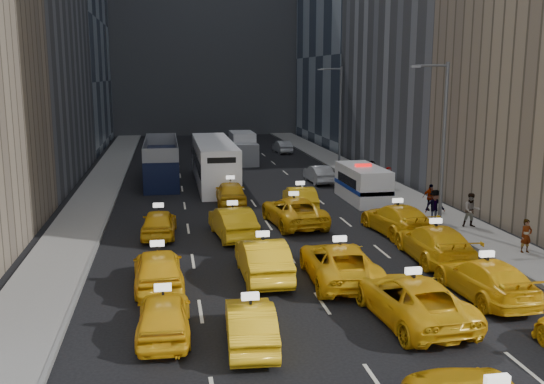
# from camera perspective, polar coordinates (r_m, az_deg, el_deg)

# --- Properties ---
(ground) EXTENTS (160.00, 160.00, 0.00)m
(ground) POSITION_cam_1_polar(r_m,az_deg,el_deg) (21.14, 6.14, -12.31)
(ground) COLOR black
(ground) RESTS_ON ground
(sidewalk_west) EXTENTS (3.00, 90.00, 0.15)m
(sidewalk_west) POSITION_cam_1_polar(r_m,az_deg,el_deg) (44.69, -16.14, -0.09)
(sidewalk_west) COLOR gray
(sidewalk_west) RESTS_ON ground
(sidewalk_east) EXTENTS (3.00, 90.00, 0.15)m
(sidewalk_east) POSITION_cam_1_polar(r_m,az_deg,el_deg) (47.20, 10.09, 0.75)
(sidewalk_east) COLOR gray
(sidewalk_east) RESTS_ON ground
(curb_west) EXTENTS (0.15, 90.00, 0.18)m
(curb_west) POSITION_cam_1_polar(r_m,az_deg,el_deg) (44.55, -14.29, -0.01)
(curb_west) COLOR slate
(curb_west) RESTS_ON ground
(curb_east) EXTENTS (0.15, 90.00, 0.18)m
(curb_east) POSITION_cam_1_polar(r_m,az_deg,el_deg) (46.72, 8.41, 0.72)
(curb_east) COLOR slate
(curb_east) RESTS_ON ground
(streetlight_near) EXTENTS (2.15, 0.22, 9.00)m
(streetlight_near) POSITION_cam_1_polar(r_m,az_deg,el_deg) (34.13, 15.69, 4.85)
(streetlight_near) COLOR #595B60
(streetlight_near) RESTS_ON ground
(streetlight_far) EXTENTS (2.15, 0.22, 9.00)m
(streetlight_far) POSITION_cam_1_polar(r_m,az_deg,el_deg) (52.82, 6.32, 7.23)
(streetlight_far) COLOR #595B60
(streetlight_far) RESTS_ON ground
(taxi_4) EXTENTS (1.81, 4.29, 1.45)m
(taxi_4) POSITION_cam_1_polar(r_m,az_deg,el_deg) (20.19, -10.15, -11.35)
(taxi_4) COLOR yellow
(taxi_4) RESTS_ON ground
(taxi_5) EXTENTS (1.72, 4.28, 1.38)m
(taxi_5) POSITION_cam_1_polar(r_m,az_deg,el_deg) (19.35, -2.05, -12.30)
(taxi_5) COLOR yellow
(taxi_5) RESTS_ON ground
(taxi_6) EXTENTS (3.00, 5.81, 1.56)m
(taxi_6) POSITION_cam_1_polar(r_m,az_deg,el_deg) (21.63, 13.04, -9.76)
(taxi_6) COLOR yellow
(taxi_6) RESTS_ON ground
(taxi_7) EXTENTS (2.29, 5.25, 1.50)m
(taxi_7) POSITION_cam_1_polar(r_m,az_deg,el_deg) (24.51, 19.42, -7.69)
(taxi_7) COLOR yellow
(taxi_7) RESTS_ON ground
(taxi_8) EXTENTS (2.11, 4.82, 1.61)m
(taxi_8) POSITION_cam_1_polar(r_m,az_deg,el_deg) (24.53, -10.66, -7.08)
(taxi_8) COLOR yellow
(taxi_8) RESTS_ON ground
(taxi_9) EXTENTS (1.81, 5.10, 1.68)m
(taxi_9) POSITION_cam_1_polar(r_m,az_deg,el_deg) (25.25, -0.88, -6.28)
(taxi_9) COLOR yellow
(taxi_9) RESTS_ON ground
(taxi_10) EXTENTS (2.88, 5.78, 1.57)m
(taxi_10) POSITION_cam_1_polar(r_m,az_deg,el_deg) (25.07, 6.35, -6.61)
(taxi_10) COLOR yellow
(taxi_10) RESTS_ON ground
(taxi_11) EXTENTS (2.55, 5.73, 1.63)m
(taxi_11) POSITION_cam_1_polar(r_m,az_deg,el_deg) (28.57, 15.06, -4.66)
(taxi_11) COLOR yellow
(taxi_11) RESTS_ON ground
(taxi_12) EXTENTS (1.96, 4.36, 1.46)m
(taxi_12) POSITION_cam_1_polar(r_m,az_deg,el_deg) (32.17, -10.59, -2.88)
(taxi_12) COLOR yellow
(taxi_12) RESTS_ON ground
(taxi_13) EXTENTS (2.26, 5.07, 1.62)m
(taxi_13) POSITION_cam_1_polar(r_m,az_deg,el_deg) (31.51, -3.72, -2.85)
(taxi_13) COLOR yellow
(taxi_13) RESTS_ON ground
(taxi_14) EXTENTS (3.19, 5.94, 1.58)m
(taxi_14) POSITION_cam_1_polar(r_m,az_deg,el_deg) (34.04, 2.05, -1.81)
(taxi_14) COLOR yellow
(taxi_14) RESTS_ON ground
(taxi_15) EXTENTS (2.78, 5.69, 1.59)m
(taxi_15) POSITION_cam_1_polar(r_m,az_deg,el_deg) (32.80, 11.68, -2.52)
(taxi_15) COLOR yellow
(taxi_15) RESTS_ON ground
(taxi_16) EXTENTS (1.94, 4.66, 1.58)m
(taxi_16) POSITION_cam_1_polar(r_m,az_deg,el_deg) (39.43, -3.93, -0.06)
(taxi_16) COLOR yellow
(taxi_16) RESTS_ON ground
(taxi_17) EXTENTS (1.87, 4.74, 1.53)m
(taxi_17) POSITION_cam_1_polar(r_m,az_deg,el_deg) (37.58, 2.66, -0.63)
(taxi_17) COLOR yellow
(taxi_17) RESTS_ON ground
(nypd_van) EXTENTS (2.94, 6.06, 2.50)m
(nypd_van) POSITION_cam_1_polar(r_m,az_deg,el_deg) (40.89, 8.53, 0.73)
(nypd_van) COLOR silver
(nypd_van) RESTS_ON ground
(double_decker) EXTENTS (3.55, 11.37, 3.25)m
(double_decker) POSITION_cam_1_polar(r_m,az_deg,el_deg) (48.51, -10.36, 2.86)
(double_decker) COLOR black
(double_decker) RESTS_ON ground
(city_bus) EXTENTS (3.23, 13.12, 3.36)m
(city_bus) POSITION_cam_1_polar(r_m,az_deg,el_deg) (46.70, -5.47, 2.75)
(city_bus) COLOR white
(city_bus) RESTS_ON ground
(box_truck) EXTENTS (2.94, 6.51, 2.88)m
(box_truck) POSITION_cam_1_polar(r_m,az_deg,el_deg) (58.14, -2.72, 4.15)
(box_truck) COLOR silver
(box_truck) RESTS_ON ground
(misc_car_0) EXTENTS (1.65, 4.23, 1.37)m
(misc_car_0) POSITION_cam_1_polar(r_m,az_deg,el_deg) (47.48, 4.41, 1.70)
(misc_car_0) COLOR #A6A9AE
(misc_car_0) RESTS_ON ground
(misc_car_1) EXTENTS (2.92, 5.41, 1.44)m
(misc_car_1) POSITION_cam_1_polar(r_m,az_deg,el_deg) (60.45, -10.59, 3.58)
(misc_car_1) COLOR black
(misc_car_1) RESTS_ON ground
(misc_car_2) EXTENTS (2.46, 5.11, 1.43)m
(misc_car_2) POSITION_cam_1_polar(r_m,az_deg,el_deg) (66.28, -3.60, 4.39)
(misc_car_2) COLOR gray
(misc_car_2) RESTS_ON ground
(misc_car_3) EXTENTS (2.47, 4.86, 1.59)m
(misc_car_3) POSITION_cam_1_polar(r_m,az_deg,el_deg) (63.87, -6.49, 4.16)
(misc_car_3) COLOR black
(misc_car_3) RESTS_ON ground
(misc_car_4) EXTENTS (1.65, 4.09, 1.32)m
(misc_car_4) POSITION_cam_1_polar(r_m,az_deg,el_deg) (65.55, 0.98, 4.29)
(misc_car_4) COLOR #A3A6AA
(misc_car_4) RESTS_ON ground
(pedestrian_0) EXTENTS (0.62, 0.44, 1.59)m
(pedestrian_0) POSITION_cam_1_polar(r_m,az_deg,el_deg) (30.68, 22.80, -3.83)
(pedestrian_0) COLOR gray
(pedestrian_0) RESTS_ON sidewalk_east
(pedestrian_1) EXTENTS (0.99, 0.67, 1.87)m
(pedestrian_1) POSITION_cam_1_polar(r_m,az_deg,el_deg) (34.67, 18.26, -1.64)
(pedestrian_1) COLOR gray
(pedestrian_1) RESTS_ON sidewalk_east
(pedestrian_2) EXTENTS (1.20, 0.53, 1.84)m
(pedestrian_2) POSITION_cam_1_polar(r_m,az_deg,el_deg) (35.25, 15.08, -1.28)
(pedestrian_2) COLOR gray
(pedestrian_2) RESTS_ON sidewalk_east
(pedestrian_3) EXTENTS (0.97, 0.48, 1.62)m
(pedestrian_3) POSITION_cam_1_polar(r_m,az_deg,el_deg) (38.23, 14.66, -0.48)
(pedestrian_3) COLOR gray
(pedestrian_3) RESTS_ON sidewalk_east
(pedestrian_4) EXTENTS (0.79, 0.48, 1.54)m
(pedestrian_4) POSITION_cam_1_polar(r_m,az_deg,el_deg) (45.18, 10.89, 1.36)
(pedestrian_4) COLOR gray
(pedestrian_4) RESTS_ON sidewalk_east
(pedestrian_5) EXTENTS (1.72, 0.70, 1.80)m
(pedestrian_5) POSITION_cam_1_polar(r_m,az_deg,el_deg) (46.40, 9.36, 1.83)
(pedestrian_5) COLOR gray
(pedestrian_5) RESTS_ON sidewalk_east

